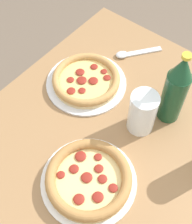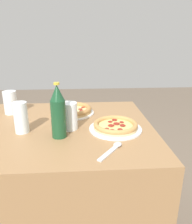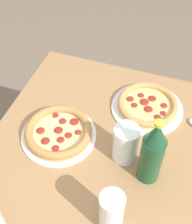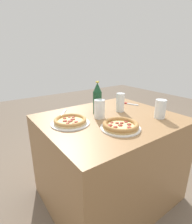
# 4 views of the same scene
# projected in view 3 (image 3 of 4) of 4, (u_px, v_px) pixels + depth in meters

# --- Properties ---
(table) EXTENTS (1.02, 0.86, 0.73)m
(table) POSITION_uv_depth(u_px,v_px,m) (103.00, 216.00, 1.28)
(table) COLOR #997047
(table) RESTS_ON ground_plane
(pizza_salami) EXTENTS (0.27, 0.27, 0.04)m
(pizza_salami) POSITION_uv_depth(u_px,v_px,m) (147.00, 105.00, 1.17)
(pizza_salami) COLOR silver
(pizza_salami) RESTS_ON table
(pizza_margherita) EXTENTS (0.26, 0.26, 0.04)m
(pizza_margherita) POSITION_uv_depth(u_px,v_px,m) (59.00, 132.00, 1.08)
(pizza_margherita) COLOR white
(pizza_margherita) RESTS_ON table
(glass_lemonade) EXTENTS (0.08, 0.08, 0.14)m
(glass_lemonade) POSITION_uv_depth(u_px,v_px,m) (125.00, 145.00, 1.00)
(glass_lemonade) COLOR white
(glass_lemonade) RESTS_ON table
(glass_orange_juice) EXTENTS (0.07, 0.07, 0.15)m
(glass_orange_juice) POSITION_uv_depth(u_px,v_px,m) (111.00, 213.00, 0.84)
(glass_orange_juice) COLOR white
(glass_orange_juice) RESTS_ON table
(beer_bottle) EXTENTS (0.07, 0.07, 0.26)m
(beer_bottle) POSITION_uv_depth(u_px,v_px,m) (152.00, 153.00, 0.90)
(beer_bottle) COLOR #194728
(beer_bottle) RESTS_ON table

